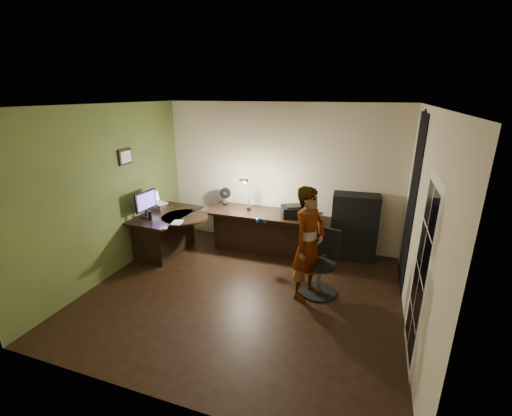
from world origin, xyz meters
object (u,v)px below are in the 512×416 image
(desk_left, at_px, (167,233))
(monitor, at_px, (146,208))
(desk_right, at_px, (263,232))
(cabinet, at_px, (354,227))
(person, at_px, (309,244))
(office_chair, at_px, (320,264))

(desk_left, relative_size, monitor, 2.57)
(desk_left, xyz_separation_m, monitor, (-0.20, -0.26, 0.56))
(desk_right, xyz_separation_m, cabinet, (1.60, 0.28, 0.21))
(person, bearing_deg, cabinet, 4.60)
(monitor, bearing_deg, desk_left, 55.18)
(desk_left, distance_m, cabinet, 3.41)
(desk_right, distance_m, monitor, 2.16)
(desk_left, relative_size, desk_right, 0.64)
(office_chair, bearing_deg, cabinet, 89.26)
(cabinet, bearing_deg, desk_right, -173.83)
(person, bearing_deg, desk_right, 65.27)
(desk_left, height_order, person, person)
(desk_right, bearing_deg, cabinet, 9.46)
(office_chair, bearing_deg, monitor, -168.85)
(desk_right, relative_size, monitor, 3.99)
(cabinet, height_order, monitor, cabinet)
(desk_right, relative_size, person, 1.24)
(monitor, bearing_deg, cabinet, 21.64)
(cabinet, relative_size, office_chair, 1.22)
(desk_right, xyz_separation_m, office_chair, (1.22, -1.10, 0.10))
(office_chair, height_order, person, person)
(monitor, bearing_deg, person, -3.39)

